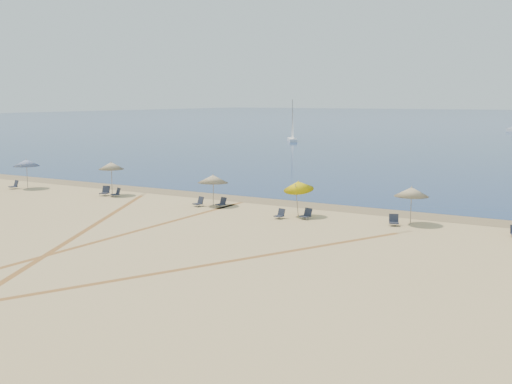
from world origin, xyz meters
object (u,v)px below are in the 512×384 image
Objects in this scene: umbrella_0 at (26,163)px; chair_0 at (14,185)px; umbrella_1 at (111,166)px; chair_5 at (280,214)px; chair_6 at (307,214)px; chair_3 at (199,202)px; chair_2 at (117,193)px; chair_7 at (394,221)px; chair_4 at (222,203)px; umbrella_3 at (298,185)px; sailboat_1 at (292,129)px; umbrella_4 at (412,192)px; umbrella_2 at (213,179)px; chair_1 at (105,191)px.

umbrella_0 is 2.11m from chair_0.
umbrella_1 is (8.69, 0.77, 0.15)m from umbrella_0.
chair_5 is 1.66m from chair_6.
umbrella_1 reaches higher than chair_3.
chair_2 reaches higher than chair_7.
chair_5 is at bearing -1.96° from chair_4.
chair_4 is at bearing 176.32° from umbrella_3.
chair_6 reaches higher than chair_7.
chair_7 is 0.11× the size of sailboat_1.
umbrella_4 is 2.87× the size of chair_3.
umbrella_1 is 9.46m from umbrella_2.
umbrella_0 is 25.03m from umbrella_3.
umbrella_4 is at bearing -10.96° from chair_1.
chair_3 is at bearing -101.65° from sailboat_1.
umbrella_4 reaches higher than chair_0.
umbrella_1 is 3.36× the size of chair_6.
umbrella_4 reaches higher than chair_1.
chair_4 is 5.68m from chair_5.
chair_7 reaches higher than chair_5.
chair_5 is at bearing 10.45° from chair_3.
sailboat_1 is (-24.28, 61.02, 1.92)m from chair_4.
umbrella_1 reaches higher than chair_6.
sailboat_1 is at bearing 102.96° from umbrella_1.
chair_2 is at bearing -163.01° from chair_3.
chair_1 is at bearing -162.71° from chair_3.
umbrella_1 is 1.19× the size of umbrella_2.
chair_1 reaches higher than chair_0.
chair_0 is (-9.38, -1.54, -1.98)m from umbrella_1.
chair_0 is at bearing -160.72° from chair_4.
umbrella_3 is at bearing -95.65° from sailboat_1.
chair_2 is 1.04× the size of chair_3.
umbrella_0 is 3.56× the size of chair_5.
chair_2 is (1.18, -0.00, -0.03)m from chair_1.
umbrella_3 is at bearing -171.28° from umbrella_4.
chair_7 is at bearing 0.56° from umbrella_0.
chair_1 reaches higher than chair_4.
chair_7 is at bearing 24.89° from chair_2.
umbrella_3 is at bearing 11.73° from chair_4.
chair_5 is at bearing -6.90° from umbrella_1.
chair_4 is 65.70m from sailboat_1.
umbrella_2 is 18.96m from chair_0.
sailboat_1 is at bearing 132.56° from chair_6.
chair_4 is at bearing 19.35° from chair_0.
chair_4 is (18.97, 0.56, -1.86)m from umbrella_0.
chair_4 is at bearing 41.23° from chair_3.
umbrella_3 is at bearing -2.08° from umbrella_1.
chair_3 is 1.05× the size of chair_4.
chair_4 is (-13.01, -0.68, -1.66)m from umbrella_4.
umbrella_2 is at bearing 175.25° from umbrella_3.
chair_6 reaches higher than chair_4.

